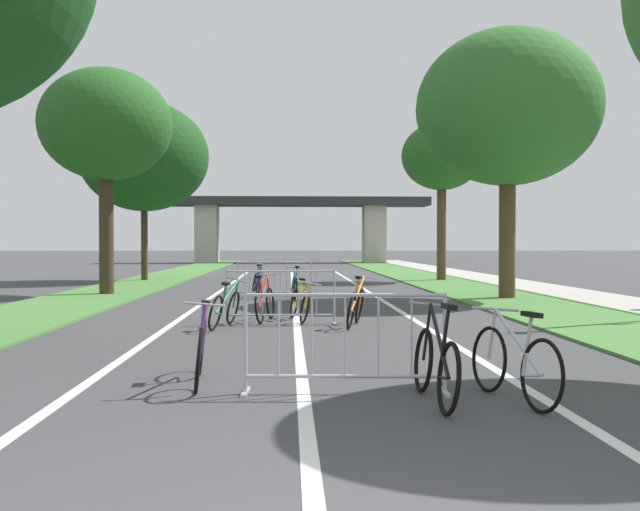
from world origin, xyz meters
The scene contains 23 objects.
grass_verge_left centered at (-5.82, 26.87, 0.03)m, with size 2.89×65.68×0.05m, color #477A38.
grass_verge_right centered at (5.82, 26.87, 0.03)m, with size 2.89×65.68×0.05m, color #477A38.
sidewalk_path_right centered at (8.37, 26.87, 0.04)m, with size 2.21×65.68×0.08m, color #ADA89E.
lane_stripe_center centered at (0.00, 19.00, 0.00)m, with size 0.14×38.00×0.01m, color silver.
lane_stripe_right_lane centered at (2.41, 19.00, 0.00)m, with size 0.14×38.00×0.01m, color silver.
lane_stripe_left_lane centered at (-2.41, 19.00, 0.00)m, with size 0.14×38.00×0.01m, color silver.
overpass_bridge centered at (0.00, 54.28, 3.80)m, with size 22.19×3.45×5.26m.
tree_left_maple_mid centered at (-5.66, 18.48, 5.10)m, with size 3.96×3.96×6.83m.
tree_left_pine_near centered at (-6.15, 26.53, 5.15)m, with size 5.33×5.33×7.42m.
tree_right_pine_far centered at (5.95, 16.40, 5.33)m, with size 5.10×5.10×7.52m.
tree_right_oak_mid centered at (6.20, 26.14, 5.15)m, with size 3.34×3.34×6.62m.
crowd_barrier_nearest centered at (0.43, 4.10, 0.52)m, with size 2.16×0.54×1.05m.
crowd_barrier_second centered at (-0.31, 10.48, 0.52)m, with size 2.14×0.45×1.05m.
crowd_barrier_third centered at (-0.57, 16.87, 0.52)m, with size 2.16×0.56×1.05m.
bicycle_teal_0 centered at (0.00, 16.28, 0.37)m, with size 0.52×1.58×0.95m.
bicycle_yellow_1 centered at (0.07, 11.03, 0.35)m, with size 0.66×1.70×0.86m.
bicycle_green_2 centered at (-1.33, 9.95, 0.37)m, with size 0.70×1.72×0.92m.
bicycle_red_3 centered at (-0.64, 11.00, 0.37)m, with size 0.45×1.61×0.95m.
bicycle_orange_4 centered at (1.11, 10.08, 0.39)m, with size 0.74×1.74×0.97m.
bicycle_black_5 centered at (1.29, 3.61, 0.38)m, with size 0.46×1.70×1.00m.
bicycle_silver_6 centered at (2.07, 3.63, 0.39)m, with size 0.56×1.65×0.92m.
bicycle_purple_7 centered at (-1.13, 4.69, 0.39)m, with size 0.44×1.74×0.96m.
bicycle_blue_8 centered at (-1.10, 17.47, 0.38)m, with size 0.62×1.77×1.03m.
Camera 1 is at (-0.15, -3.29, 1.57)m, focal length 40.02 mm.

